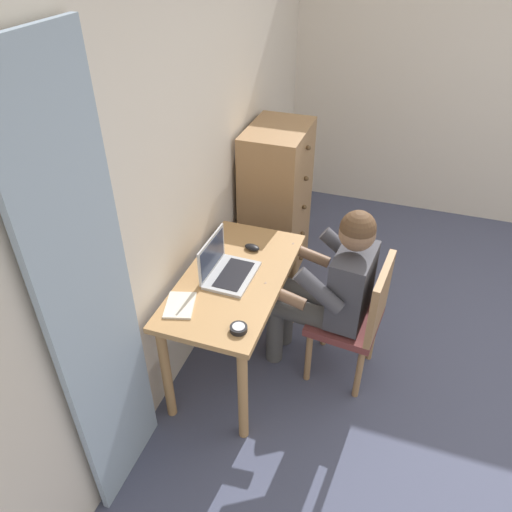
{
  "coord_description": "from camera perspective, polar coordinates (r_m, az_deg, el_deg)",
  "views": [
    {
      "loc": [
        -2.42,
        1.0,
        2.48
      ],
      "look_at": [
        -0.24,
        1.74,
        0.83
      ],
      "focal_mm": 34.33,
      "sensor_mm": 36.0,
      "label": 1
    }
  ],
  "objects": [
    {
      "name": "computer_mouse",
      "position": [
        3.05,
        -0.46,
        1.02
      ],
      "size": [
        0.08,
        0.11,
        0.03
      ],
      "primitive_type": "ellipsoid",
      "rotation": [
        0.0,
        0.0,
        -0.19
      ],
      "color": "black",
      "rests_on": "desk"
    },
    {
      "name": "desk_clock",
      "position": [
        2.5,
        -2.04,
        -8.44
      ],
      "size": [
        0.09,
        0.09,
        0.03
      ],
      "color": "black",
      "rests_on": "desk"
    },
    {
      "name": "person_seated",
      "position": [
        2.92,
        8.7,
        -3.33
      ],
      "size": [
        0.57,
        0.61,
        1.19
      ],
      "color": "#4C4C4C",
      "rests_on": "ground_plane"
    },
    {
      "name": "laptop",
      "position": [
        2.83,
        -3.6,
        -1.4
      ],
      "size": [
        0.35,
        0.26,
        0.24
      ],
      "color": "#B7BABF",
      "rests_on": "desk"
    },
    {
      "name": "notebook_pad",
      "position": [
        2.67,
        -8.84,
        -5.68
      ],
      "size": [
        0.24,
        0.2,
        0.01
      ],
      "primitive_type": "cube",
      "rotation": [
        0.0,
        0.0,
        0.28
      ],
      "color": "silver",
      "rests_on": "desk"
    },
    {
      "name": "dresser",
      "position": [
        3.83,
        2.37,
        6.26
      ],
      "size": [
        0.61,
        0.46,
        1.21
      ],
      "color": "#9E754C",
      "rests_on": "ground_plane"
    },
    {
      "name": "wall_back",
      "position": [
        2.97,
        -6.97,
        10.85
      ],
      "size": [
        4.8,
        0.05,
        2.5
      ],
      "primitive_type": "cube",
      "color": "beige",
      "rests_on": "ground_plane"
    },
    {
      "name": "chair",
      "position": [
        3.01,
        11.72,
        -6.88
      ],
      "size": [
        0.46,
        0.44,
        0.87
      ],
      "color": "brown",
      "rests_on": "ground_plane"
    },
    {
      "name": "desk",
      "position": [
        2.92,
        -2.5,
        -4.24
      ],
      "size": [
        1.11,
        0.57,
        0.73
      ],
      "color": "tan",
      "rests_on": "ground_plane"
    },
    {
      "name": "curtain_panel",
      "position": [
        2.16,
        -18.36,
        -6.36
      ],
      "size": [
        0.52,
        0.03,
        2.2
      ],
      "primitive_type": "cube",
      "color": "#8EA3B7",
      "rests_on": "ground_plane"
    }
  ]
}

